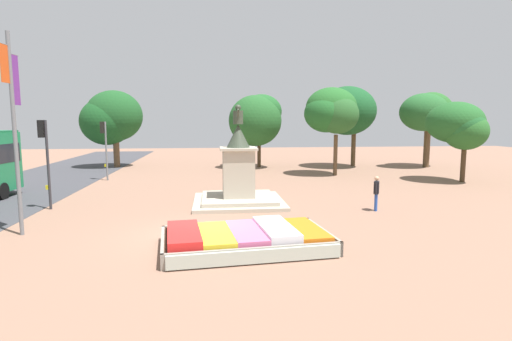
{
  "coord_description": "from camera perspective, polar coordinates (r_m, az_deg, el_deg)",
  "views": [
    {
      "loc": [
        0.55,
        -14.15,
        4.13
      ],
      "look_at": [
        2.41,
        2.73,
        2.01
      ],
      "focal_mm": 28.0,
      "sensor_mm": 36.0,
      "label": 1
    }
  ],
  "objects": [
    {
      "name": "traffic_light_mid_block",
      "position": [
        20.84,
        -27.94,
        2.74
      ],
      "size": [
        0.41,
        0.29,
        4.17
      ],
      "color": "#2D2D33",
      "rests_on": "ground_plane"
    },
    {
      "name": "traffic_light_far_corner",
      "position": [
        29.55,
        -20.84,
        4.04
      ],
      "size": [
        0.42,
        0.3,
        4.08
      ],
      "color": "slate",
      "rests_on": "ground_plane"
    },
    {
      "name": "banner_pole",
      "position": [
        16.53,
        -31.26,
        5.56
      ],
      "size": [
        0.14,
        1.2,
        7.2
      ],
      "color": "slate",
      "rests_on": "ground_plane"
    },
    {
      "name": "statue_monument",
      "position": [
        19.97,
        -2.53,
        -1.3
      ],
      "size": [
        4.45,
        4.45,
        4.92
      ],
      "color": "#B3A995",
      "rests_on": "ground_plane"
    },
    {
      "name": "ground_plane",
      "position": [
        14.75,
        -8.27,
        -9.23
      ],
      "size": [
        95.1,
        95.1,
        0.0
      ],
      "primitive_type": "plane",
      "color": "#8C6651"
    },
    {
      "name": "park_tree_distant",
      "position": [
        36.75,
        12.8,
        8.3
      ],
      "size": [
        5.01,
        5.39,
        7.16
      ],
      "color": "brown",
      "rests_on": "ground_plane"
    },
    {
      "name": "flower_planter",
      "position": [
        13.17,
        -1.52,
        -9.79
      ],
      "size": [
        5.72,
        3.75,
        0.7
      ],
      "color": "#38281C",
      "rests_on": "ground_plane"
    },
    {
      "name": "pedestrian_near_planter",
      "position": [
        19.18,
        16.81,
        -2.82
      ],
      "size": [
        0.37,
        0.51,
        1.61
      ],
      "color": "#264CA5",
      "rests_on": "ground_plane"
    },
    {
      "name": "park_tree_far_left",
      "position": [
        38.84,
        23.29,
        7.62
      ],
      "size": [
        5.22,
        4.82,
        6.69
      ],
      "color": "brown",
      "rests_on": "ground_plane"
    },
    {
      "name": "park_tree_mid_canopy",
      "position": [
        30.06,
        27.07,
        5.74
      ],
      "size": [
        3.67,
        4.18,
        5.42
      ],
      "color": "#4C3823",
      "rests_on": "ground_plane"
    },
    {
      "name": "park_tree_behind_statue",
      "position": [
        30.84,
        10.7,
        8.3
      ],
      "size": [
        4.04,
        4.09,
        6.65
      ],
      "color": "brown",
      "rests_on": "ground_plane"
    },
    {
      "name": "park_tree_street_side",
      "position": [
        37.98,
        -20.06,
        6.97
      ],
      "size": [
        5.41,
        4.46,
        6.82
      ],
      "color": "brown",
      "rests_on": "ground_plane"
    },
    {
      "name": "park_tree_far_right",
      "position": [
        35.43,
        -0.0,
        7.5
      ],
      "size": [
        4.67,
        5.6,
        6.44
      ],
      "color": "#4C3823",
      "rests_on": "ground_plane"
    }
  ]
}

